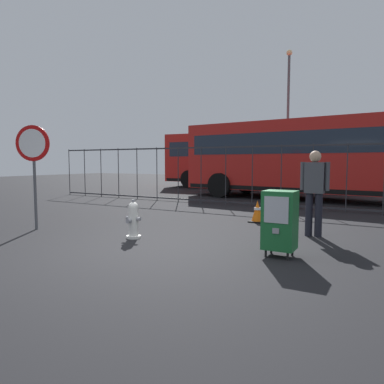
{
  "coord_description": "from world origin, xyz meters",
  "views": [
    {
      "loc": [
        3.54,
        -4.51,
        1.46
      ],
      "look_at": [
        0.3,
        1.2,
        0.9
      ],
      "focal_mm": 33.32,
      "sensor_mm": 36.0,
      "label": 1
    }
  ],
  "objects_px": {
    "fire_hydrant": "(133,220)",
    "bus_near": "(321,155)",
    "stop_sign": "(33,155)",
    "pedestrian": "(314,188)",
    "street_light_far_right": "(288,109)",
    "traffic_cone": "(257,211)",
    "bus_far": "(261,157)",
    "newspaper_box_primary": "(280,220)"
  },
  "relations": [
    {
      "from": "stop_sign",
      "to": "fire_hydrant",
      "type": "bearing_deg",
      "value": 8.39
    },
    {
      "from": "bus_far",
      "to": "pedestrian",
      "type": "bearing_deg",
      "value": -69.9
    },
    {
      "from": "street_light_far_right",
      "to": "stop_sign",
      "type": "bearing_deg",
      "value": -95.43
    },
    {
      "from": "bus_near",
      "to": "traffic_cone",
      "type": "bearing_deg",
      "value": -88.67
    },
    {
      "from": "newspaper_box_primary",
      "to": "stop_sign",
      "type": "distance_m",
      "value": 5.31
    },
    {
      "from": "fire_hydrant",
      "to": "street_light_far_right",
      "type": "height_order",
      "value": "street_light_far_right"
    },
    {
      "from": "street_light_far_right",
      "to": "bus_far",
      "type": "bearing_deg",
      "value": -122.75
    },
    {
      "from": "stop_sign",
      "to": "bus_far",
      "type": "distance_m",
      "value": 13.56
    },
    {
      "from": "stop_sign",
      "to": "pedestrian",
      "type": "xyz_separation_m",
      "value": [
        5.35,
        2.24,
        -0.65
      ]
    },
    {
      "from": "traffic_cone",
      "to": "street_light_far_right",
      "type": "distance_m",
      "value": 12.73
    },
    {
      "from": "traffic_cone",
      "to": "bus_far",
      "type": "bearing_deg",
      "value": 108.27
    },
    {
      "from": "fire_hydrant",
      "to": "bus_near",
      "type": "height_order",
      "value": "bus_near"
    },
    {
      "from": "pedestrian",
      "to": "bus_near",
      "type": "height_order",
      "value": "bus_near"
    },
    {
      "from": "bus_near",
      "to": "newspaper_box_primary",
      "type": "bearing_deg",
      "value": -78.45
    },
    {
      "from": "fire_hydrant",
      "to": "bus_near",
      "type": "distance_m",
      "value": 9.07
    },
    {
      "from": "traffic_cone",
      "to": "bus_near",
      "type": "relative_size",
      "value": 0.05
    },
    {
      "from": "newspaper_box_primary",
      "to": "pedestrian",
      "type": "distance_m",
      "value": 1.87
    },
    {
      "from": "bus_near",
      "to": "bus_far",
      "type": "bearing_deg",
      "value": 136.42
    },
    {
      "from": "fire_hydrant",
      "to": "street_light_far_right",
      "type": "bearing_deg",
      "value": 93.72
    },
    {
      "from": "pedestrian",
      "to": "bus_near",
      "type": "bearing_deg",
      "value": 98.81
    },
    {
      "from": "bus_near",
      "to": "street_light_far_right",
      "type": "height_order",
      "value": "street_light_far_right"
    },
    {
      "from": "traffic_cone",
      "to": "newspaper_box_primary",
      "type": "bearing_deg",
      "value": -64.76
    },
    {
      "from": "newspaper_box_primary",
      "to": "bus_near",
      "type": "distance_m",
      "value": 8.82
    },
    {
      "from": "newspaper_box_primary",
      "to": "stop_sign",
      "type": "bearing_deg",
      "value": -175.45
    },
    {
      "from": "stop_sign",
      "to": "street_light_far_right",
      "type": "relative_size",
      "value": 0.3
    },
    {
      "from": "newspaper_box_primary",
      "to": "traffic_cone",
      "type": "relative_size",
      "value": 1.92
    },
    {
      "from": "stop_sign",
      "to": "bus_near",
      "type": "height_order",
      "value": "bus_near"
    },
    {
      "from": "pedestrian",
      "to": "newspaper_box_primary",
      "type": "bearing_deg",
      "value": -94.94
    },
    {
      "from": "stop_sign",
      "to": "bus_far",
      "type": "relative_size",
      "value": 0.21
    },
    {
      "from": "stop_sign",
      "to": "pedestrian",
      "type": "height_order",
      "value": "stop_sign"
    },
    {
      "from": "traffic_cone",
      "to": "bus_far",
      "type": "distance_m",
      "value": 10.93
    },
    {
      "from": "stop_sign",
      "to": "traffic_cone",
      "type": "relative_size",
      "value": 4.21
    },
    {
      "from": "fire_hydrant",
      "to": "bus_far",
      "type": "distance_m",
      "value": 13.41
    },
    {
      "from": "newspaper_box_primary",
      "to": "street_light_far_right",
      "type": "height_order",
      "value": "street_light_far_right"
    },
    {
      "from": "stop_sign",
      "to": "street_light_far_right",
      "type": "distance_m",
      "value": 15.39
    },
    {
      "from": "pedestrian",
      "to": "bus_near",
      "type": "xyz_separation_m",
      "value": [
        -1.07,
        6.88,
        0.76
      ]
    },
    {
      "from": "bus_far",
      "to": "street_light_far_right",
      "type": "height_order",
      "value": "street_light_far_right"
    },
    {
      "from": "pedestrian",
      "to": "bus_far",
      "type": "bearing_deg",
      "value": 113.4
    },
    {
      "from": "fire_hydrant",
      "to": "pedestrian",
      "type": "xyz_separation_m",
      "value": [
        2.96,
        1.88,
        0.6
      ]
    },
    {
      "from": "fire_hydrant",
      "to": "bus_near",
      "type": "xyz_separation_m",
      "value": [
        1.89,
        8.76,
        1.36
      ]
    },
    {
      "from": "stop_sign",
      "to": "bus_near",
      "type": "bearing_deg",
      "value": 64.84
    },
    {
      "from": "stop_sign",
      "to": "bus_far",
      "type": "bearing_deg",
      "value": 88.09
    }
  ]
}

